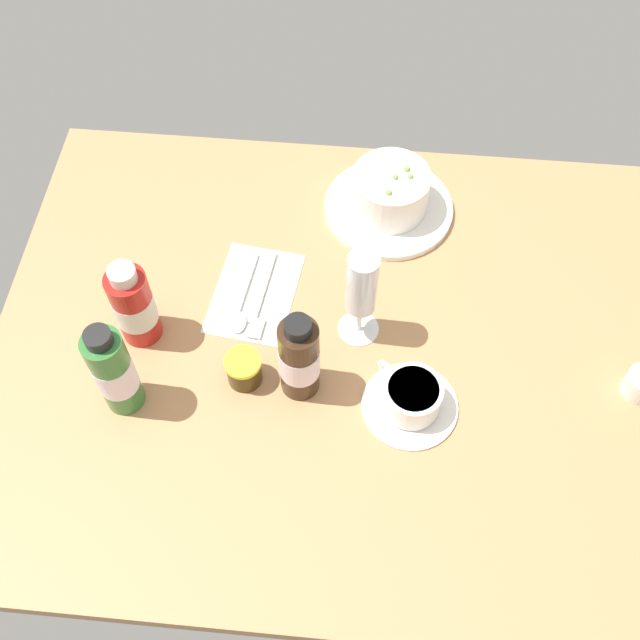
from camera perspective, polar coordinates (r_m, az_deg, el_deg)
The scene contains 9 objects.
ground_plane at distance 119.39cm, azimuth 2.19°, elevation -2.40°, with size 110.00×84.00×3.00cm, color #B27F51.
porridge_bowl at distance 131.19cm, azimuth 5.19°, elevation 9.17°, with size 21.89×21.89×9.28cm.
cutlery_setting at distance 123.29cm, azimuth -4.91°, elevation 1.86°, with size 14.64×19.25×0.90cm.
coffee_cup at distance 111.72cm, azimuth 6.73°, elevation -5.73°, with size 14.09×14.09×5.86cm.
wine_glass at distance 110.37cm, azimuth 3.09°, elevation 2.39°, with size 6.36×6.36×18.06cm.
jam_jar at distance 113.65cm, azimuth -5.64°, elevation -3.65°, with size 5.40×5.40×5.28cm.
sauce_bottle_green at distance 110.20cm, azimuth -14.97°, elevation -3.67°, with size 5.72×5.72×18.25cm.
sauce_bottle_red at distance 116.60cm, azimuth -13.58°, elevation 1.04°, with size 6.22×6.22×16.07cm.
sauce_bottle_brown at distance 108.22cm, azimuth -1.54°, elevation -2.84°, with size 5.84×5.84×17.00cm.
Camera 1 is at (-0.89, 59.23, 102.15)cm, focal length 43.37 mm.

